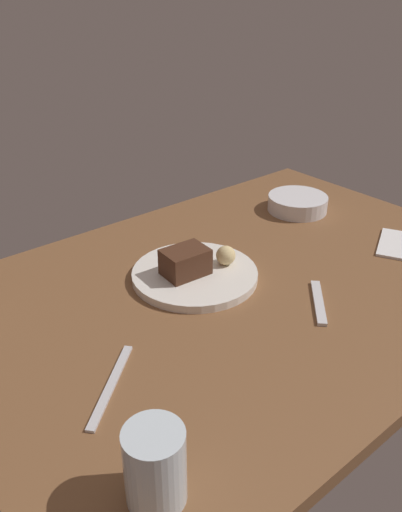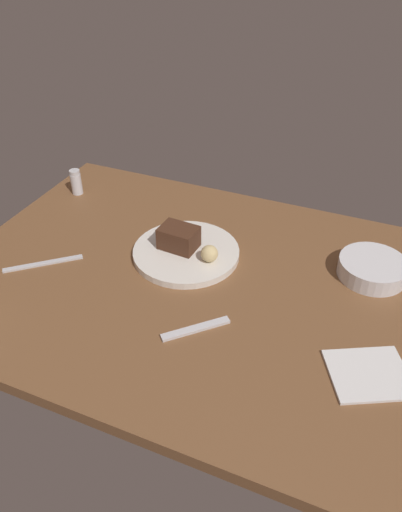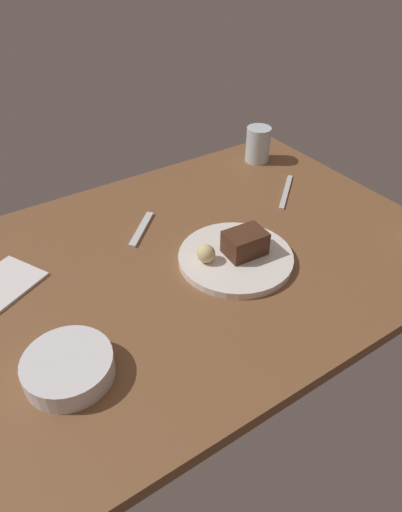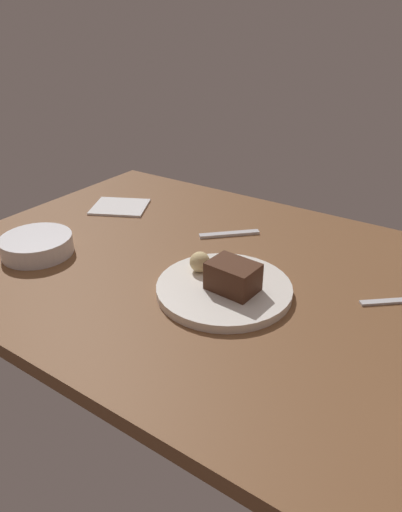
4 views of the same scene
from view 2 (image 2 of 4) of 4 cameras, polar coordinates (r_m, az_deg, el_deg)
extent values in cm
cube|color=brown|center=(115.78, 0.29, -3.45)|extent=(120.00, 84.00, 3.00)
cylinder|color=white|center=(122.17, -1.74, 0.41)|extent=(26.57, 26.57, 1.74)
cube|color=#472819|center=(121.10, -2.62, 2.16)|extent=(9.63, 7.34, 5.61)
sphere|color=#DBC184|center=(116.77, 0.98, 0.28)|extent=(4.20, 4.20, 4.20)
cylinder|color=silver|center=(152.16, -14.32, 8.18)|extent=(3.22, 3.22, 6.40)
cylinder|color=silver|center=(150.44, -14.54, 9.44)|extent=(3.05, 3.05, 1.20)
cylinder|color=silver|center=(121.87, 19.36, -1.38)|extent=(15.93, 15.93, 4.23)
cube|color=silver|center=(102.71, -0.62, -8.48)|extent=(11.98, 11.77, 0.70)
cube|color=silver|center=(125.61, -17.92, -0.84)|extent=(15.34, 13.43, 0.50)
cube|color=white|center=(99.95, 18.98, -12.88)|extent=(18.95, 17.99, 0.60)
camera|label=1|loc=(1.03, -58.46, 10.73)|focal=36.27mm
camera|label=3|loc=(1.54, 31.31, 30.01)|focal=32.02mm
camera|label=4|loc=(1.75, -5.18, 28.54)|focal=31.85mm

